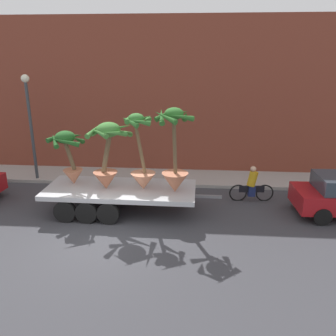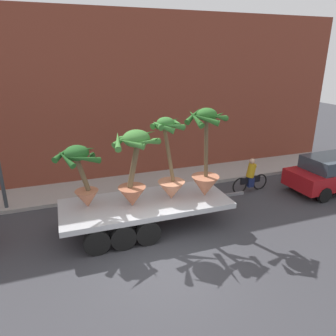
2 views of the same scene
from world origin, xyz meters
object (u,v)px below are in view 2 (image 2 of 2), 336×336
at_px(potted_palm_middle, 134,166).
at_px(cyclist, 251,177).
at_px(potted_palm_front, 170,168).
at_px(potted_palm_extra, 82,173).
at_px(flatbed_trailer, 139,208).
at_px(potted_palm_rear, 205,161).
at_px(parked_car, 333,172).

bearing_deg(potted_palm_middle, cyclist, 16.04).
bearing_deg(potted_palm_middle, potted_palm_front, 3.32).
distance_m(potted_palm_front, potted_palm_extra, 2.85).
distance_m(flatbed_trailer, potted_palm_extra, 2.25).
distance_m(potted_palm_rear, parked_car, 6.77).
bearing_deg(flatbed_trailer, potted_palm_front, -4.82).
relative_size(potted_palm_rear, potted_palm_extra, 1.47).
bearing_deg(flatbed_trailer, parked_car, 2.08).
relative_size(potted_palm_extra, parked_car, 0.49).
xyz_separation_m(flatbed_trailer, potted_palm_front, (1.10, -0.09, 1.35)).
bearing_deg(potted_palm_middle, flatbed_trailer, 51.26).
distance_m(flatbed_trailer, potted_palm_front, 1.74).
xyz_separation_m(flatbed_trailer, potted_palm_rear, (2.33, -0.26, 1.51)).
bearing_deg(flatbed_trailer, potted_palm_rear, -6.40).
distance_m(flatbed_trailer, cyclist, 5.62).
bearing_deg(potted_palm_rear, parked_car, 5.07).
bearing_deg(parked_car, flatbed_trailer, -177.92).
xyz_separation_m(potted_palm_front, potted_palm_extra, (-2.83, 0.34, 0.06)).
height_order(potted_palm_middle, potted_palm_extra, potted_palm_middle).
distance_m(potted_palm_middle, potted_palm_extra, 1.67).
distance_m(potted_palm_rear, potted_palm_middle, 2.46).
xyz_separation_m(potted_palm_rear, potted_palm_extra, (-4.07, 0.51, -0.10)).
bearing_deg(potted_palm_extra, cyclist, 9.39).
distance_m(potted_palm_middle, cyclist, 6.03).
bearing_deg(potted_palm_extra, potted_palm_rear, -7.16).
height_order(potted_palm_middle, parked_car, potted_palm_middle).
bearing_deg(cyclist, potted_palm_extra, -170.61).
bearing_deg(potted_palm_front, flatbed_trailer, 175.18).
relative_size(flatbed_trailer, parked_car, 1.55).
xyz_separation_m(potted_palm_middle, potted_palm_extra, (-1.61, 0.41, -0.19)).
xyz_separation_m(flatbed_trailer, cyclist, (5.43, 1.44, -0.09)).
relative_size(flatbed_trailer, potted_palm_front, 2.34).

